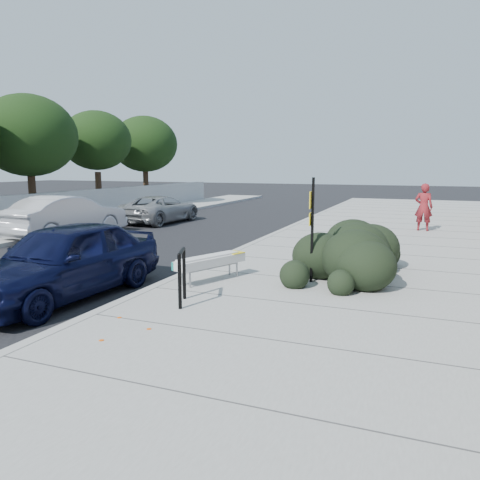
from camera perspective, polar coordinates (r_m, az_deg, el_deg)
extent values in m
plane|color=black|center=(10.53, -10.65, -6.46)|extent=(120.00, 120.00, 0.00)
cube|color=gray|center=(13.80, 21.82, -2.93)|extent=(11.20, 50.00, 0.15)
cube|color=gray|center=(20.39, -25.85, 0.53)|extent=(3.00, 50.00, 0.15)
cube|color=#9E9E99|center=(14.86, -0.28, -1.40)|extent=(0.22, 50.00, 0.17)
cube|color=#9E9E99|center=(19.31, -22.85, 0.32)|extent=(0.22, 50.00, 0.17)
cylinder|color=#332114|center=(25.18, -23.94, 4.71)|extent=(0.36, 0.36, 2.40)
ellipsoid|color=black|center=(25.17, -24.39, 11.52)|extent=(4.60, 4.60, 3.91)
cylinder|color=#332114|center=(28.89, -16.83, 5.57)|extent=(0.36, 0.36, 2.40)
ellipsoid|color=black|center=(28.88, -17.11, 11.52)|extent=(4.00, 4.00, 3.40)
cylinder|color=#332114|center=(32.94, -11.38, 6.17)|extent=(0.36, 0.36, 2.40)
ellipsoid|color=black|center=(32.93, -11.55, 11.39)|extent=(4.40, 4.40, 3.74)
cylinder|color=gray|center=(10.49, -6.99, -4.57)|extent=(0.04, 0.04, 0.36)
cylinder|color=gray|center=(10.30, -6.11, -4.81)|extent=(0.04, 0.04, 0.36)
cylinder|color=gray|center=(11.42, -1.29, -3.37)|extent=(0.04, 0.04, 0.36)
cylinder|color=gray|center=(11.24, -0.39, -3.57)|extent=(0.04, 0.04, 0.36)
cylinder|color=gray|center=(10.91, -4.03, -3.16)|extent=(0.59, 1.35, 0.03)
cylinder|color=gray|center=(10.72, -3.13, -3.37)|extent=(0.59, 1.35, 0.03)
cube|color=#B2B2B2|center=(10.79, -3.59, -2.61)|extent=(1.09, 1.90, 0.20)
cube|color=yellow|center=(11.27, -0.75, -1.52)|extent=(0.51, 0.50, 0.02)
cube|color=teal|center=(10.39, -7.80, -3.13)|extent=(0.13, 0.22, 0.18)
cylinder|color=black|center=(8.76, -7.36, -5.10)|extent=(0.07, 0.07, 1.02)
cylinder|color=black|center=(9.39, -6.82, -4.12)|extent=(0.07, 0.07, 1.02)
cylinder|color=black|center=(8.97, -7.15, -1.41)|extent=(0.30, 0.64, 0.07)
cube|color=black|center=(10.67, 8.80, 1.15)|extent=(0.06, 0.06, 2.38)
cube|color=yellow|center=(10.61, 8.65, 4.85)|extent=(0.03, 0.28, 0.39)
cube|color=yellow|center=(10.65, 8.59, 2.53)|extent=(0.03, 0.26, 0.29)
ellipsoid|color=black|center=(11.63, 12.87, -0.71)|extent=(1.94, 3.81, 1.42)
imported|color=black|center=(10.57, -20.64, -2.30)|extent=(2.14, 4.87, 1.63)
imported|color=#B7B7BC|center=(19.44, -20.31, 2.72)|extent=(2.25, 5.14, 1.64)
imported|color=gray|center=(23.34, -9.67, 3.75)|extent=(2.38, 4.84, 1.32)
imported|color=maroon|center=(20.41, 21.48, 3.75)|extent=(0.73, 0.50, 1.92)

